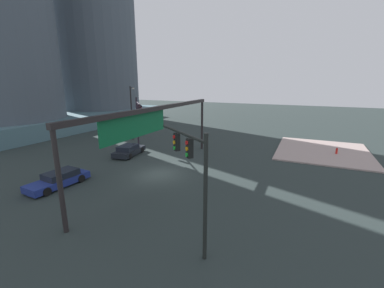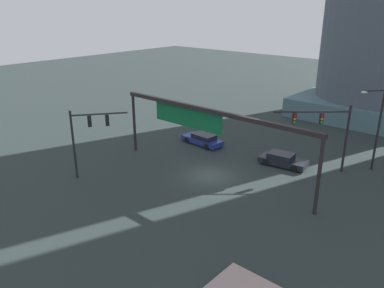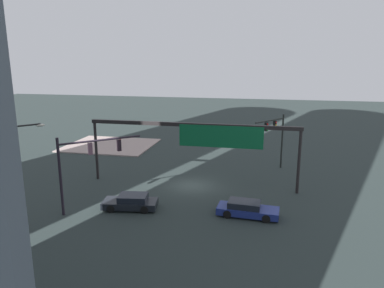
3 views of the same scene
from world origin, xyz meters
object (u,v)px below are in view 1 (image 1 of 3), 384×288
(fire_hydrant_on_curb, at_px, (337,151))
(sedan_car_approaching, at_px, (129,150))
(sedan_car_waiting_far, at_px, (59,179))
(traffic_signal_near_corner, at_px, (192,166))
(streetlamp_curved_arm, at_px, (132,109))
(traffic_signal_opposite_side, at_px, (138,114))

(fire_hydrant_on_curb, bearing_deg, sedan_car_approaching, 114.97)
(sedan_car_waiting_far, bearing_deg, fire_hydrant_on_curb, 136.48)
(fire_hydrant_on_curb, bearing_deg, traffic_signal_near_corner, 159.16)
(streetlamp_curved_arm, distance_m, sedan_car_waiting_far, 17.17)
(traffic_signal_near_corner, bearing_deg, streetlamp_curved_arm, -8.57)
(traffic_signal_opposite_side, bearing_deg, traffic_signal_near_corner, 2.05)
(sedan_car_approaching, xyz_separation_m, fire_hydrant_on_curb, (10.09, -21.67, -0.09))
(traffic_signal_near_corner, relative_size, streetlamp_curved_arm, 0.80)
(traffic_signal_near_corner, relative_size, sedan_car_waiting_far, 1.25)
(sedan_car_approaching, height_order, sedan_car_waiting_far, same)
(traffic_signal_near_corner, xyz_separation_m, sedan_car_approaching, (11.65, 13.40, -3.71))
(traffic_signal_near_corner, bearing_deg, sedan_car_approaching, -3.99)
(traffic_signal_opposite_side, relative_size, fire_hydrant_on_curb, 8.82)
(traffic_signal_opposite_side, height_order, sedan_car_approaching, traffic_signal_opposite_side)
(traffic_signal_near_corner, height_order, sedan_car_approaching, traffic_signal_near_corner)
(traffic_signal_opposite_side, relative_size, sedan_car_approaching, 1.35)
(traffic_signal_near_corner, relative_size, fire_hydrant_on_curb, 8.62)
(traffic_signal_opposite_side, distance_m, sedan_car_approaching, 5.19)
(traffic_signal_near_corner, xyz_separation_m, sedan_car_waiting_far, (2.22, 12.85, -3.71))
(sedan_car_approaching, height_order, fire_hydrant_on_curb, sedan_car_approaching)
(traffic_signal_opposite_side, height_order, sedan_car_waiting_far, traffic_signal_opposite_side)
(traffic_signal_near_corner, xyz_separation_m, streetlamp_curved_arm, (18.20, 17.82, 0.13))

